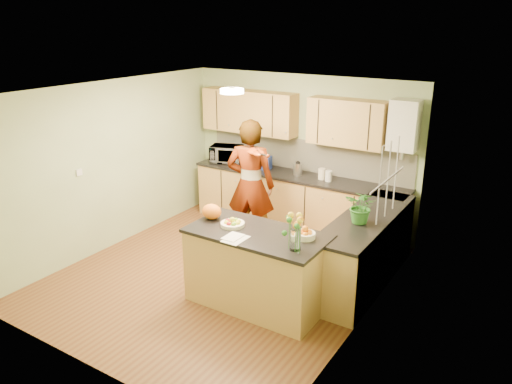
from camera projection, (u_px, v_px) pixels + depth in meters
The scene contains 28 objects.
floor at pixel (222, 275), 6.83m from camera, with size 4.50×4.50×0.00m, color brown.
ceiling at pixel (218, 91), 6.01m from camera, with size 4.00×4.50×0.02m, color white.
wall_back at pixel (301, 151), 8.22m from camera, with size 4.00×0.02×2.50m, color #8E9E71.
wall_front at pixel (77, 255), 4.62m from camera, with size 4.00×0.02×2.50m, color #8E9E71.
wall_left at pixel (112, 166), 7.43m from camera, with size 0.02×4.50×2.50m, color #8E9E71.
wall_right at pixel (369, 220), 5.41m from camera, with size 0.02×4.50×2.50m, color #8E9E71.
back_counter at pixel (296, 202), 8.18m from camera, with size 3.64×0.62×0.94m.
right_counter at pixel (365, 250), 6.50m from camera, with size 0.62×2.24×0.94m.
splashback at pixel (306, 155), 8.17m from camera, with size 3.60×0.02×0.52m, color beige.
upper_cabinets at pixel (287, 116), 7.97m from camera, with size 3.20×0.34×0.70m.
boiler at pixel (404, 126), 7.02m from camera, with size 0.40×0.30×0.86m.
window_right at pixel (388, 180), 5.80m from camera, with size 0.01×1.30×1.05m.
light_switch at pixel (79, 172), 6.93m from camera, with size 0.02×0.09×0.09m, color silver.
ceiling_lamp at pixel (232, 91), 6.26m from camera, with size 0.30×0.30×0.07m.
peninsula_island at pixel (257, 268), 6.00m from camera, with size 1.66×0.85×0.95m.
fruit_dish at pixel (233, 223), 6.01m from camera, with size 0.29×0.29×0.10m.
orange_bowl at pixel (305, 233), 5.67m from camera, with size 0.24×0.24×0.14m.
flower_vase at pixel (296, 220), 5.28m from camera, with size 0.29×0.29×0.53m.
orange_bag at pixel (212, 212), 6.21m from camera, with size 0.25×0.21×0.19m, color orange.
papers at pixel (236, 239), 5.65m from camera, with size 0.22×0.30×0.01m, color white.
violinist at pixel (251, 185), 7.37m from camera, with size 0.72×0.47×1.98m, color tan.
violin at pixel (254, 151), 6.90m from camera, with size 0.65×0.26×0.13m, color #561905, non-canonical shape.
microwave at pixel (226, 154), 8.70m from camera, with size 0.53×0.36×0.30m, color silver.
blue_box at pixel (263, 163), 8.32m from camera, with size 0.27×0.19×0.21m, color navy.
kettle at pixel (298, 169), 7.98m from camera, with size 0.14×0.14×0.27m.
jar_cream at pixel (322, 174), 7.79m from camera, with size 0.11×0.11×0.17m, color #F2E4C2.
jar_white at pixel (329, 176), 7.70m from camera, with size 0.11×0.11×0.16m, color silver.
potted_plant at pixel (362, 207), 6.07m from camera, with size 0.39×0.34×0.43m, color #307727.
Camera 1 is at (3.64, -4.89, 3.32)m, focal length 35.00 mm.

